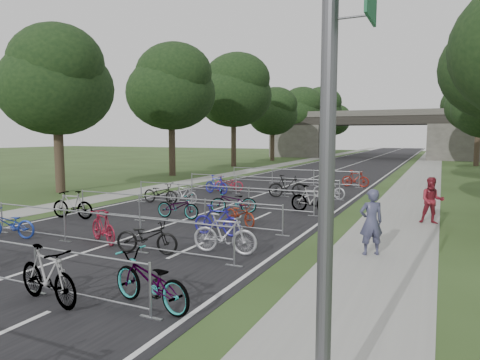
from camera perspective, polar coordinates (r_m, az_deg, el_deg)
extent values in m
cube|color=black|center=(53.66, 15.09, 2.10)|extent=(11.00, 140.00, 0.01)
cube|color=gray|center=(52.84, 23.66, 1.74)|extent=(3.00, 140.00, 0.01)
cube|color=gray|center=(55.48, 7.44, 2.38)|extent=(2.00, 140.00, 0.01)
cube|color=silver|center=(53.66, 15.09, 2.09)|extent=(0.12, 140.00, 0.00)
cube|color=#43413B|center=(70.88, 8.12, 5.16)|extent=(8.00, 8.00, 5.00)
cube|color=#43413B|center=(67.75, 27.10, 4.53)|extent=(8.00, 8.00, 5.00)
cube|color=black|center=(68.40, 17.48, 7.52)|extent=(30.00, 8.00, 1.20)
cube|color=#43413B|center=(64.68, 17.04, 8.52)|extent=(30.00, 0.40, 0.90)
cube|color=#43413B|center=(72.20, 17.92, 8.20)|extent=(30.00, 0.40, 0.90)
cylinder|color=#4C4C51|center=(4.88, 11.75, 12.19)|extent=(0.18, 0.18, 8.00)
cylinder|color=#33261C|center=(28.12, -22.96, 2.75)|extent=(0.56, 0.56, 4.20)
ellipsoid|color=black|center=(28.22, -23.30, 11.12)|extent=(6.72, 6.72, 5.51)
sphere|color=black|center=(27.61, -23.37, 14.05)|extent=(5.38, 5.38, 5.38)
sphere|color=black|center=(28.86, -23.15, 9.32)|extent=(4.37, 4.37, 4.37)
cylinder|color=#33261C|center=(37.19, -9.05, 4.23)|extent=(0.56, 0.56, 4.72)
ellipsoid|color=black|center=(37.34, -9.17, 11.35)|extent=(7.56, 7.56, 6.20)
sphere|color=black|center=(36.77, -8.87, 13.81)|extent=(6.05, 6.05, 6.05)
sphere|color=black|center=(37.96, -9.34, 9.83)|extent=(4.91, 4.91, 4.91)
cylinder|color=#33261C|center=(47.58, -0.86, 4.99)|extent=(0.56, 0.56, 5.25)
ellipsoid|color=black|center=(47.77, -0.87, 11.17)|extent=(8.40, 8.40, 6.89)
sphere|color=black|center=(47.24, -0.47, 13.28)|extent=(6.72, 6.72, 6.72)
sphere|color=black|center=(48.35, -1.14, 9.86)|extent=(5.46, 5.46, 5.46)
cylinder|color=#33261C|center=(58.60, 4.34, 4.65)|extent=(0.56, 0.56, 4.20)
ellipsoid|color=black|center=(58.65, 4.37, 8.67)|extent=(6.72, 6.72, 5.51)
sphere|color=black|center=(58.05, 4.76, 10.03)|extent=(5.38, 5.38, 5.38)
sphere|color=black|center=(59.26, 4.08, 7.83)|extent=(4.37, 4.37, 4.37)
cylinder|color=#33261C|center=(54.84, 29.06, 3.97)|extent=(0.56, 0.56, 4.48)
ellipsoid|color=black|center=(54.92, 29.29, 8.55)|extent=(7.17, 7.17, 5.88)
sphere|color=black|center=(55.34, 28.69, 7.62)|extent=(4.66, 4.66, 4.66)
cylinder|color=#33261C|center=(69.93, 7.87, 5.04)|extent=(0.56, 0.56, 4.72)
ellipsoid|color=black|center=(70.01, 7.93, 8.83)|extent=(7.56, 7.56, 6.20)
sphere|color=black|center=(69.45, 8.30, 10.10)|extent=(6.05, 6.05, 6.05)
sphere|color=black|center=(70.60, 7.65, 8.05)|extent=(4.91, 4.91, 4.91)
cylinder|color=#33261C|center=(66.81, 28.41, 4.50)|extent=(0.56, 0.56, 5.11)
ellipsoid|color=black|center=(66.93, 28.63, 8.79)|extent=(8.18, 8.18, 6.70)
sphere|color=black|center=(66.59, 29.25, 10.19)|extent=(6.54, 6.54, 6.54)
sphere|color=black|center=(67.35, 28.13, 7.92)|extent=(5.31, 5.31, 5.31)
cylinder|color=#33261C|center=(81.45, 10.42, 5.31)|extent=(0.56, 0.56, 5.25)
ellipsoid|color=black|center=(81.56, 10.48, 8.93)|extent=(8.40, 8.40, 6.89)
sphere|color=black|center=(81.04, 10.83, 10.13)|extent=(6.72, 6.72, 6.72)
sphere|color=black|center=(82.13, 10.22, 8.18)|extent=(5.46, 5.46, 5.46)
cylinder|color=#33261C|center=(78.80, 27.93, 4.19)|extent=(0.56, 0.56, 3.85)
ellipsoid|color=black|center=(78.82, 28.07, 6.93)|extent=(6.16, 6.16, 5.05)
sphere|color=black|center=(78.40, 28.57, 7.81)|extent=(4.93, 4.93, 4.93)
sphere|color=black|center=(79.28, 27.66, 6.38)|extent=(4.00, 4.00, 4.00)
cylinder|color=#33261C|center=(93.11, 12.32, 5.02)|extent=(0.56, 0.56, 4.20)
ellipsoid|color=black|center=(93.14, 12.37, 7.56)|extent=(6.72, 6.72, 5.51)
sphere|color=black|center=(92.57, 12.69, 8.39)|extent=(5.38, 5.38, 5.38)
sphere|color=black|center=(93.72, 12.13, 7.04)|extent=(4.37, 4.37, 4.37)
cylinder|color=#33261C|center=(90.79, 27.61, 4.55)|extent=(0.56, 0.56, 4.48)
ellipsoid|color=black|center=(90.83, 27.74, 7.31)|extent=(7.17, 7.17, 5.88)
sphere|color=black|center=(90.42, 28.18, 8.21)|extent=(5.73, 5.73, 5.73)
sphere|color=black|center=(91.29, 27.39, 6.76)|extent=(4.66, 4.66, 4.66)
cylinder|color=#919398|center=(10.53, -25.55, -10.65)|extent=(0.05, 0.05, 1.10)
cube|color=#919398|center=(10.70, -25.42, -13.41)|extent=(0.50, 0.08, 0.03)
cylinder|color=#919398|center=(8.48, -11.89, -14.24)|extent=(0.05, 0.05, 1.10)
cube|color=#919398|center=(8.67, -11.81, -17.56)|extent=(0.50, 0.08, 0.03)
cylinder|color=#919398|center=(13.90, -18.13, -4.30)|extent=(9.20, 0.04, 0.04)
cylinder|color=#919398|center=(14.08, -18.01, -7.78)|extent=(9.20, 0.04, 0.04)
cylinder|color=#919398|center=(17.44, -29.17, -4.39)|extent=(0.05, 0.05, 1.10)
cube|color=#919398|center=(17.54, -29.08, -6.11)|extent=(0.50, 0.08, 0.03)
cylinder|color=#919398|center=(15.08, -22.33, -5.60)|extent=(0.05, 0.05, 1.10)
cube|color=#919398|center=(15.19, -22.25, -7.58)|extent=(0.50, 0.08, 0.03)
cylinder|color=#919398|center=(13.01, -13.10, -7.09)|extent=(0.05, 0.05, 1.10)
cube|color=#919398|center=(13.14, -13.05, -9.37)|extent=(0.50, 0.08, 0.03)
cylinder|color=#919398|center=(11.41, -0.79, -8.79)|extent=(0.05, 0.05, 1.10)
cube|color=#919398|center=(11.56, -0.78, -11.36)|extent=(0.50, 0.08, 0.03)
cylinder|color=#919398|center=(16.83, -9.21, -2.32)|extent=(9.20, 0.04, 0.04)
cylinder|color=#919398|center=(16.97, -9.16, -5.23)|extent=(9.20, 0.04, 0.04)
cylinder|color=#919398|center=(19.85, -20.22, -2.81)|extent=(0.05, 0.05, 1.10)
cube|color=#919398|center=(19.93, -20.17, -4.33)|extent=(0.50, 0.08, 0.03)
cylinder|color=#919398|center=(17.81, -13.27, -3.58)|extent=(0.05, 0.05, 1.10)
cube|color=#919398|center=(17.90, -13.23, -5.27)|extent=(0.50, 0.08, 0.03)
cylinder|color=#919398|center=(16.10, -4.67, -4.45)|extent=(0.05, 0.05, 1.10)
cube|color=#919398|center=(16.20, -4.65, -6.31)|extent=(0.50, 0.08, 0.03)
cylinder|color=#919398|center=(14.83, 5.70, -5.36)|extent=(0.05, 0.05, 1.10)
cube|color=#919398|center=(14.95, 5.68, -7.37)|extent=(0.50, 0.08, 0.03)
cylinder|color=#919398|center=(20.22, -2.79, -0.86)|extent=(9.20, 0.04, 0.04)
cylinder|color=#919398|center=(20.34, -2.78, -3.30)|extent=(9.20, 0.04, 0.04)
cylinder|color=#919398|center=(22.79, -13.05, -1.50)|extent=(0.05, 0.05, 1.10)
cube|color=#919398|center=(22.87, -13.01, -2.83)|extent=(0.50, 0.08, 0.03)
cylinder|color=#919398|center=(21.04, -6.47, -2.00)|extent=(0.05, 0.05, 1.10)
cube|color=#919398|center=(21.12, -6.46, -3.43)|extent=(0.50, 0.08, 0.03)
cylinder|color=#919398|center=(19.62, 1.18, -2.54)|extent=(0.05, 0.05, 1.10)
cube|color=#919398|center=(19.70, 1.17, -4.08)|extent=(0.50, 0.08, 0.03)
cylinder|color=#919398|center=(18.59, 9.85, -3.10)|extent=(0.05, 0.05, 1.10)
cube|color=#919398|center=(18.68, 9.82, -4.73)|extent=(0.50, 0.08, 0.03)
cylinder|color=#919398|center=(24.72, 2.67, 0.39)|extent=(9.20, 0.04, 0.04)
cylinder|color=#919398|center=(24.82, 2.66, -1.61)|extent=(9.20, 0.04, 0.04)
cylinder|color=#919398|center=(26.86, -6.43, -0.26)|extent=(0.05, 0.05, 1.10)
cube|color=#919398|center=(26.93, -6.42, -1.40)|extent=(0.50, 0.08, 0.03)
cylinder|color=#919398|center=(25.39, -0.53, -0.59)|extent=(0.05, 0.05, 1.10)
cube|color=#919398|center=(25.46, -0.53, -1.78)|extent=(0.50, 0.08, 0.03)
cylinder|color=#919398|center=(24.23, 6.01, -0.94)|extent=(0.05, 0.05, 1.10)
cube|color=#919398|center=(24.30, 6.00, -2.19)|extent=(0.50, 0.08, 0.03)
cylinder|color=#919398|center=(23.40, 13.12, -1.31)|extent=(0.05, 0.05, 1.10)
cube|color=#919398|center=(23.48, 13.09, -2.60)|extent=(0.50, 0.08, 0.03)
cylinder|color=#919398|center=(30.32, 7.04, 1.39)|extent=(9.20, 0.04, 0.04)
cylinder|color=#919398|center=(30.40, 7.01, -0.24)|extent=(9.20, 0.04, 0.04)
cylinder|color=#919398|center=(32.10, -0.80, 0.79)|extent=(0.05, 0.05, 1.10)
cube|color=#919398|center=(32.15, -0.80, -0.16)|extent=(0.50, 0.08, 0.03)
cylinder|color=#919398|center=(30.88, 4.32, 0.57)|extent=(0.05, 0.05, 1.10)
cube|color=#919398|center=(30.93, 4.31, -0.42)|extent=(0.50, 0.08, 0.03)
cylinder|color=#919398|center=(29.92, 9.81, 0.32)|extent=(0.05, 0.05, 1.10)
cube|color=#919398|center=(29.98, 9.79, -0.69)|extent=(0.50, 0.08, 0.03)
cylinder|color=#919398|center=(29.26, 15.61, 0.06)|extent=(0.05, 0.05, 1.10)
cube|color=#919398|center=(29.32, 15.58, -0.98)|extent=(0.50, 0.08, 0.03)
imported|color=#919398|center=(9.80, -24.26, -11.54)|extent=(2.06, 0.91, 1.20)
imported|color=#919398|center=(8.94, -11.91, -13.07)|extent=(2.25, 1.18, 1.13)
imported|color=navy|center=(16.37, -28.43, -5.18)|extent=(1.98, 1.10, 0.99)
imported|color=maroon|center=(14.46, -17.79, -5.98)|extent=(1.83, 1.20, 1.07)
imported|color=black|center=(12.88, -12.31, -7.43)|extent=(2.01, 1.07, 1.00)
imported|color=#9D9EA5|center=(12.54, -2.05, -7.22)|extent=(2.03, 0.75, 1.19)
imported|color=#919398|center=(19.04, -21.43, -3.12)|extent=(2.00, 0.82, 1.17)
imported|color=#919398|center=(17.97, -8.28, -3.53)|extent=(1.97, 0.78, 1.02)
imported|color=navy|center=(14.81, -3.06, -5.44)|extent=(1.78, 0.58, 1.06)
imported|color=maroon|center=(16.42, 0.05, -4.56)|extent=(1.81, 1.33, 0.91)
imported|color=black|center=(22.05, -10.55, -1.73)|extent=(2.04, 0.73, 1.07)
imported|color=#9B9CA2|center=(21.74, -7.59, -1.89)|extent=(1.69, 0.55, 1.00)
imported|color=#919398|center=(18.92, -0.90, -2.90)|extent=(2.16, 1.45, 1.07)
imported|color=#919398|center=(19.34, 9.56, -2.56)|extent=(2.10, 0.87, 1.22)
imported|color=#1B1D98|center=(25.33, -3.18, -0.62)|extent=(1.89, 1.01, 1.09)
imported|color=maroon|center=(26.46, -1.53, -0.47)|extent=(1.93, 1.04, 0.97)
imported|color=black|center=(23.86, 6.33, -0.86)|extent=(2.18, 1.24, 1.26)
imported|color=#A9ABB1|center=(23.76, 11.75, -1.27)|extent=(2.04, 1.15, 1.01)
imported|color=maroon|center=(29.62, 15.14, 0.16)|extent=(1.91, 0.78, 1.11)
imported|color=#393A56|center=(12.94, 17.08, -5.41)|extent=(0.84, 0.75, 1.92)
imported|color=maroon|center=(18.30, 24.22, -2.55)|extent=(0.97, 0.80, 1.82)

